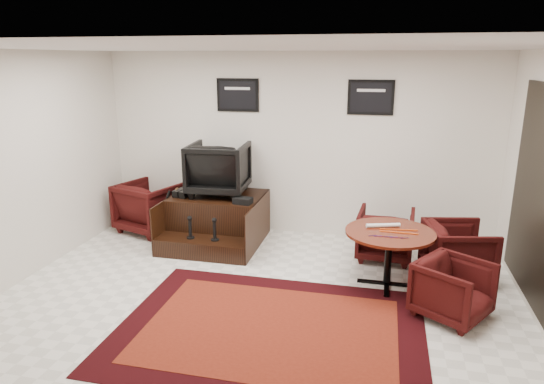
{
  "coord_description": "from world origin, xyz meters",
  "views": [
    {
      "loc": [
        1.32,
        -4.74,
        2.7
      ],
      "look_at": [
        0.01,
        0.9,
        1.09
      ],
      "focal_mm": 32.0,
      "sensor_mm": 36.0,
      "label": 1
    }
  ],
  "objects_px": {
    "table_chair_back": "(385,232)",
    "shine_podium": "(217,220)",
    "shine_chair": "(219,166)",
    "armchair_side": "(150,204)",
    "table_chair_window": "(458,249)",
    "table_chair_corner": "(453,287)",
    "meeting_table": "(390,238)"
  },
  "relations": [
    {
      "from": "shine_chair",
      "to": "table_chair_back",
      "type": "height_order",
      "value": "shine_chair"
    },
    {
      "from": "armchair_side",
      "to": "meeting_table",
      "type": "bearing_deg",
      "value": -178.61
    },
    {
      "from": "shine_podium",
      "to": "table_chair_corner",
      "type": "bearing_deg",
      "value": -26.19
    },
    {
      "from": "shine_chair",
      "to": "armchair_side",
      "type": "relative_size",
      "value": 0.99
    },
    {
      "from": "table_chair_back",
      "to": "shine_podium",
      "type": "bearing_deg",
      "value": 1.79
    },
    {
      "from": "armchair_side",
      "to": "table_chair_back",
      "type": "height_order",
      "value": "armchair_side"
    },
    {
      "from": "table_chair_window",
      "to": "shine_chair",
      "type": "bearing_deg",
      "value": 66.85
    },
    {
      "from": "armchair_side",
      "to": "table_chair_window",
      "type": "relative_size",
      "value": 1.13
    },
    {
      "from": "meeting_table",
      "to": "shine_chair",
      "type": "bearing_deg",
      "value": 156.8
    },
    {
      "from": "meeting_table",
      "to": "table_chair_corner",
      "type": "relative_size",
      "value": 1.53
    },
    {
      "from": "shine_chair",
      "to": "table_chair_corner",
      "type": "xyz_separation_m",
      "value": [
        3.2,
        -1.72,
        -0.79
      ]
    },
    {
      "from": "shine_podium",
      "to": "armchair_side",
      "type": "height_order",
      "value": "armchair_side"
    },
    {
      "from": "table_chair_window",
      "to": "table_chair_corner",
      "type": "bearing_deg",
      "value": 158.29
    },
    {
      "from": "shine_podium",
      "to": "shine_chair",
      "type": "bearing_deg",
      "value": 90.0
    },
    {
      "from": "table_chair_window",
      "to": "table_chair_back",
      "type": "bearing_deg",
      "value": 51.65
    },
    {
      "from": "shine_chair",
      "to": "armchair_side",
      "type": "bearing_deg",
      "value": -6.71
    },
    {
      "from": "shine_chair",
      "to": "table_chair_window",
      "type": "relative_size",
      "value": 1.12
    },
    {
      "from": "meeting_table",
      "to": "table_chair_back",
      "type": "relative_size",
      "value": 1.41
    },
    {
      "from": "shine_podium",
      "to": "table_chair_corner",
      "type": "relative_size",
      "value": 2.01
    },
    {
      "from": "shine_podium",
      "to": "armchair_side",
      "type": "relative_size",
      "value": 1.6
    },
    {
      "from": "meeting_table",
      "to": "table_chair_window",
      "type": "height_order",
      "value": "table_chair_window"
    },
    {
      "from": "table_chair_window",
      "to": "armchair_side",
      "type": "bearing_deg",
      "value": 69.07
    },
    {
      "from": "meeting_table",
      "to": "table_chair_back",
      "type": "distance_m",
      "value": 0.89
    },
    {
      "from": "armchair_side",
      "to": "table_chair_corner",
      "type": "relative_size",
      "value": 1.26
    },
    {
      "from": "shine_podium",
      "to": "table_chair_back",
      "type": "distance_m",
      "value": 2.49
    },
    {
      "from": "shine_chair",
      "to": "meeting_table",
      "type": "xyz_separation_m",
      "value": [
        2.53,
        -1.08,
        -0.53
      ]
    },
    {
      "from": "shine_chair",
      "to": "armchair_side",
      "type": "distance_m",
      "value": 1.39
    },
    {
      "from": "armchair_side",
      "to": "table_chair_corner",
      "type": "height_order",
      "value": "armchair_side"
    },
    {
      "from": "armchair_side",
      "to": "table_chair_corner",
      "type": "distance_m",
      "value": 4.75
    },
    {
      "from": "table_chair_back",
      "to": "table_chair_corner",
      "type": "bearing_deg",
      "value": 119.37
    },
    {
      "from": "table_chair_back",
      "to": "table_chair_corner",
      "type": "distance_m",
      "value": 1.65
    },
    {
      "from": "armchair_side",
      "to": "table_chair_corner",
      "type": "bearing_deg",
      "value": 176.44
    }
  ]
}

